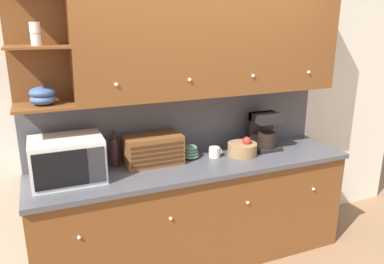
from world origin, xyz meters
name	(u,v)px	position (x,y,z in m)	size (l,w,h in m)	color
ground_plane	(184,241)	(0.00, 0.00, 0.00)	(24.00, 24.00, 0.00)	#896647
wall_back	(182,111)	(0.00, 0.03, 1.30)	(5.07, 0.06, 2.60)	silver
counter_unit	(196,213)	(0.00, -0.30, 0.46)	(2.69, 0.62, 0.93)	brown
backsplash_panel	(183,123)	(0.00, -0.01, 1.20)	(2.67, 0.01, 0.55)	#4C4C51
upper_cabinets	(209,40)	(0.17, -0.16, 1.91)	(2.67, 0.34, 0.88)	brown
microwave	(68,160)	(-1.01, -0.26, 1.09)	(0.51, 0.38, 0.33)	silver
wine_bottle	(115,151)	(-0.63, -0.11, 1.06)	(0.07, 0.07, 0.30)	black
bread_box	(153,150)	(-0.33, -0.17, 1.05)	(0.47, 0.25, 0.24)	brown
bowl_stack_on_counter	(190,152)	(0.00, -0.17, 0.98)	(0.15, 0.15, 0.12)	slate
mug	(215,152)	(0.21, -0.22, 0.97)	(0.11, 0.10, 0.09)	silver
fruit_basket	(242,149)	(0.45, -0.27, 0.98)	(0.26, 0.26, 0.17)	#937047
coffee_maker	(265,131)	(0.72, -0.20, 1.09)	(0.24, 0.22, 0.34)	black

